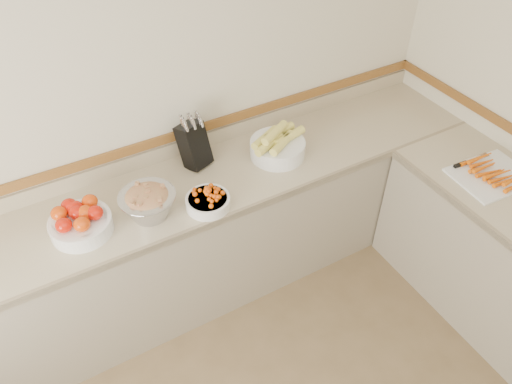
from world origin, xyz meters
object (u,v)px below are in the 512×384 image
corn_bowl (277,146)px  knife_block (194,144)px  rhubarb_bowl (148,203)px  cutting_board (492,174)px  tomato_bowl (80,221)px  cherry_tomato_bowl (208,200)px

corn_bowl → knife_block: bearing=159.3°
knife_block → rhubarb_bowl: knife_block is taller
rhubarb_bowl → cutting_board: rhubarb_bowl is taller
cutting_board → knife_block: bearing=146.2°
tomato_bowl → cutting_board: bearing=-18.8°
knife_block → cherry_tomato_bowl: size_ratio=1.44×
knife_block → cutting_board: knife_block is taller
cherry_tomato_bowl → cutting_board: cherry_tomato_bowl is taller
tomato_bowl → knife_block: bearing=16.6°
tomato_bowl → rhubarb_bowl: 0.36m
knife_block → cutting_board: (1.48, -0.99, -0.13)m
tomato_bowl → rhubarb_bowl: bearing=-10.4°
knife_block → corn_bowl: (0.48, -0.18, -0.07)m
cherry_tomato_bowl → corn_bowl: corn_bowl is taller
knife_block → cutting_board: 1.78m
cherry_tomato_bowl → rhubarb_bowl: size_ratio=0.81×
tomato_bowl → cherry_tomato_bowl: size_ratio=1.31×
tomato_bowl → rhubarb_bowl: size_ratio=1.06×
knife_block → cherry_tomato_bowl: 0.41m
corn_bowl → rhubarb_bowl: size_ratio=1.23×
knife_block → cherry_tomato_bowl: bearing=-104.4°
cherry_tomato_bowl → rhubarb_bowl: 0.32m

